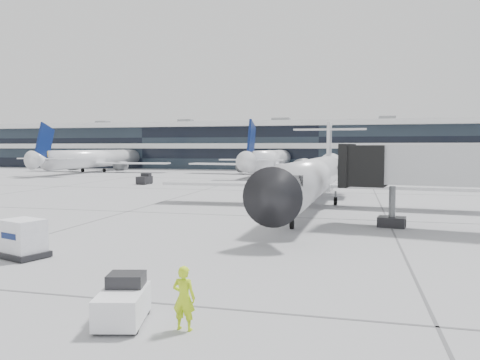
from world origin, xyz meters
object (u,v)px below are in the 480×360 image
(regional_jet, at_px, (315,175))
(ramp_worker, at_px, (184,298))
(cargo_uld, at_px, (23,239))
(baggage_tug, at_px, (123,302))

(regional_jet, relative_size, ramp_worker, 18.70)
(cargo_uld, bearing_deg, regional_jet, 81.47)
(regional_jet, xyz_separation_m, baggage_tug, (-3.25, -28.79, -2.12))
(baggage_tug, relative_size, cargo_uld, 0.92)
(ramp_worker, relative_size, cargo_uld, 0.72)
(cargo_uld, bearing_deg, baggage_tug, -17.84)
(regional_jet, bearing_deg, cargo_uld, -115.35)
(baggage_tug, height_order, cargo_uld, cargo_uld)
(regional_jet, bearing_deg, baggage_tug, -94.31)
(baggage_tug, bearing_deg, ramp_worker, -17.06)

